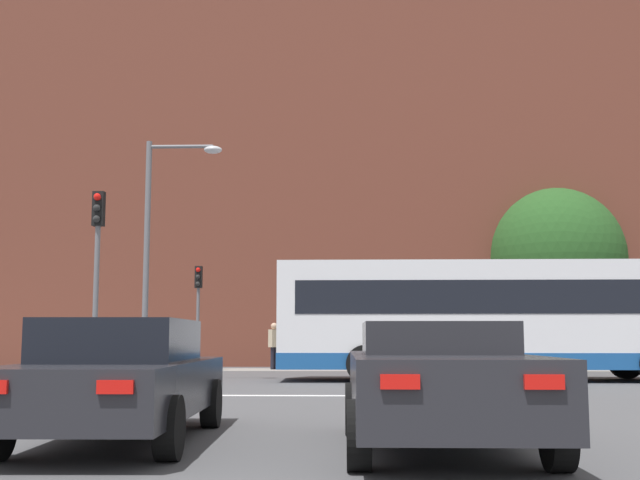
{
  "coord_description": "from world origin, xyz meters",
  "views": [
    {
      "loc": [
        0.85,
        -2.19,
        1.2
      ],
      "look_at": [
        0.16,
        18.19,
        3.68
      ],
      "focal_mm": 45.0,
      "sensor_mm": 36.0,
      "label": 1
    }
  ],
  "objects_px": {
    "car_roadster_right": "(439,383)",
    "pedestrian_waiting": "(117,343)",
    "car_saloon_left": "(121,378)",
    "street_lamp_junction": "(161,231)",
    "traffic_light_near_left": "(97,257)",
    "traffic_light_far_left": "(198,300)",
    "pedestrian_walking_east": "(274,342)",
    "bus_crossing_lead": "(500,317)"
  },
  "relations": [
    {
      "from": "car_roadster_right",
      "to": "street_lamp_junction",
      "type": "bearing_deg",
      "value": 114.88
    },
    {
      "from": "bus_crossing_lead",
      "to": "traffic_light_far_left",
      "type": "distance_m",
      "value": 11.68
    },
    {
      "from": "traffic_light_near_left",
      "to": "pedestrian_walking_east",
      "type": "relative_size",
      "value": 2.6
    },
    {
      "from": "traffic_light_near_left",
      "to": "pedestrian_walking_east",
      "type": "height_order",
      "value": "traffic_light_near_left"
    },
    {
      "from": "traffic_light_far_left",
      "to": "pedestrian_walking_east",
      "type": "bearing_deg",
      "value": 23.63
    },
    {
      "from": "traffic_light_far_left",
      "to": "street_lamp_junction",
      "type": "height_order",
      "value": "street_lamp_junction"
    },
    {
      "from": "pedestrian_walking_east",
      "to": "traffic_light_near_left",
      "type": "bearing_deg",
      "value": 27.3
    },
    {
      "from": "bus_crossing_lead",
      "to": "pedestrian_waiting",
      "type": "xyz_separation_m",
      "value": [
        -12.75,
        6.7,
        -0.75
      ]
    },
    {
      "from": "street_lamp_junction",
      "to": "car_roadster_right",
      "type": "bearing_deg",
      "value": -64.71
    },
    {
      "from": "car_roadster_right",
      "to": "pedestrian_walking_east",
      "type": "height_order",
      "value": "pedestrian_walking_east"
    },
    {
      "from": "car_roadster_right",
      "to": "car_saloon_left",
      "type": "bearing_deg",
      "value": 170.42
    },
    {
      "from": "pedestrian_waiting",
      "to": "pedestrian_walking_east",
      "type": "distance_m",
      "value": 5.77
    },
    {
      "from": "car_roadster_right",
      "to": "pedestrian_walking_east",
      "type": "relative_size",
      "value": 2.54
    },
    {
      "from": "traffic_light_near_left",
      "to": "street_lamp_junction",
      "type": "height_order",
      "value": "street_lamp_junction"
    },
    {
      "from": "traffic_light_far_left",
      "to": "bus_crossing_lead",
      "type": "bearing_deg",
      "value": -33.42
    },
    {
      "from": "car_roadster_right",
      "to": "traffic_light_far_left",
      "type": "height_order",
      "value": "traffic_light_far_left"
    },
    {
      "from": "bus_crossing_lead",
      "to": "pedestrian_waiting",
      "type": "height_order",
      "value": "bus_crossing_lead"
    },
    {
      "from": "car_saloon_left",
      "to": "traffic_light_far_left",
      "type": "height_order",
      "value": "traffic_light_far_left"
    },
    {
      "from": "car_roadster_right",
      "to": "pedestrian_waiting",
      "type": "distance_m",
      "value": 22.67
    },
    {
      "from": "pedestrian_waiting",
      "to": "pedestrian_walking_east",
      "type": "bearing_deg",
      "value": -139.06
    },
    {
      "from": "traffic_light_near_left",
      "to": "street_lamp_junction",
      "type": "distance_m",
      "value": 3.91
    },
    {
      "from": "bus_crossing_lead",
      "to": "traffic_light_near_left",
      "type": "relative_size",
      "value": 2.73
    },
    {
      "from": "car_saloon_left",
      "to": "traffic_light_near_left",
      "type": "relative_size",
      "value": 1.06
    },
    {
      "from": "car_saloon_left",
      "to": "street_lamp_junction",
      "type": "xyz_separation_m",
      "value": [
        -2.49,
        12.36,
        3.37
      ]
    },
    {
      "from": "traffic_light_far_left",
      "to": "car_roadster_right",
      "type": "bearing_deg",
      "value": -72.46
    },
    {
      "from": "traffic_light_near_left",
      "to": "traffic_light_far_left",
      "type": "height_order",
      "value": "traffic_light_near_left"
    },
    {
      "from": "traffic_light_far_left",
      "to": "street_lamp_junction",
      "type": "relative_size",
      "value": 0.57
    },
    {
      "from": "pedestrian_waiting",
      "to": "street_lamp_junction",
      "type": "bearing_deg",
      "value": 145.52
    },
    {
      "from": "car_saloon_left",
      "to": "traffic_light_near_left",
      "type": "bearing_deg",
      "value": 107.91
    },
    {
      "from": "traffic_light_near_left",
      "to": "street_lamp_junction",
      "type": "xyz_separation_m",
      "value": [
        0.58,
        3.71,
        1.07
      ]
    },
    {
      "from": "car_saloon_left",
      "to": "bus_crossing_lead",
      "type": "xyz_separation_m",
      "value": [
        6.93,
        13.32,
        1.03
      ]
    },
    {
      "from": "traffic_light_near_left",
      "to": "bus_crossing_lead",
      "type": "bearing_deg",
      "value": 25.04
    },
    {
      "from": "bus_crossing_lead",
      "to": "car_saloon_left",
      "type": "bearing_deg",
      "value": -27.48
    },
    {
      "from": "car_roadster_right",
      "to": "traffic_light_near_left",
      "type": "relative_size",
      "value": 0.98
    },
    {
      "from": "bus_crossing_lead",
      "to": "traffic_light_near_left",
      "type": "xyz_separation_m",
      "value": [
        -10.0,
        -4.67,
        1.27
      ]
    },
    {
      "from": "car_saloon_left",
      "to": "street_lamp_junction",
      "type": "height_order",
      "value": "street_lamp_junction"
    },
    {
      "from": "traffic_light_far_left",
      "to": "street_lamp_junction",
      "type": "bearing_deg",
      "value": -87.61
    },
    {
      "from": "car_saloon_left",
      "to": "bus_crossing_lead",
      "type": "height_order",
      "value": "bus_crossing_lead"
    },
    {
      "from": "pedestrian_waiting",
      "to": "car_roadster_right",
      "type": "bearing_deg",
      "value": 146.67
    },
    {
      "from": "bus_crossing_lead",
      "to": "traffic_light_far_left",
      "type": "height_order",
      "value": "traffic_light_far_left"
    },
    {
      "from": "traffic_light_far_left",
      "to": "pedestrian_walking_east",
      "type": "relative_size",
      "value": 2.17
    },
    {
      "from": "traffic_light_near_left",
      "to": "pedestrian_walking_east",
      "type": "bearing_deg",
      "value": 76.45
    }
  ]
}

